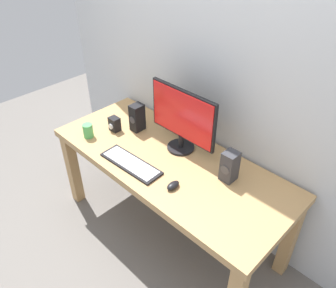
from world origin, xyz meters
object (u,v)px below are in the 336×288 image
audio_controller (114,124)px  coffee_mug (88,131)px  desk (169,170)px  keyboard_primary (131,164)px  monitor (182,118)px  speaker_right (230,166)px  speaker_left (137,118)px  mouse (173,185)px

audio_controller → coffee_mug: (-0.07, -0.19, -0.00)m
desk → keyboard_primary: (-0.14, -0.22, 0.11)m
desk → monitor: size_ratio=3.22×
monitor → keyboard_primary: size_ratio=1.17×
speaker_right → speaker_left: size_ratio=0.97×
speaker_right → monitor: bearing=175.2°
keyboard_primary → speaker_left: (-0.28, 0.31, 0.10)m
mouse → speaker_right: size_ratio=0.46×
speaker_left → coffee_mug: speaker_left is taller
monitor → desk: bearing=-80.5°
desk → speaker_left: size_ratio=8.31×
desk → speaker_left: bearing=167.7°
speaker_right → coffee_mug: speaker_right is taller
audio_controller → keyboard_primary: bearing=-24.4°
monitor → coffee_mug: bearing=-146.6°
keyboard_primary → coffee_mug: (-0.47, -0.01, 0.04)m
keyboard_primary → audio_controller: 0.44m
monitor → speaker_left: 0.42m
audio_controller → mouse: bearing=-10.9°
monitor → mouse: 0.47m
monitor → speaker_left: (-0.39, -0.06, -0.14)m
audio_controller → desk: bearing=4.0°
keyboard_primary → monitor: bearing=73.6°
speaker_left → audio_controller: bearing=-131.4°
monitor → coffee_mug: monitor is taller
keyboard_primary → mouse: 0.35m
keyboard_primary → coffee_mug: coffee_mug is taller
keyboard_primary → speaker_right: size_ratio=2.28×
mouse → speaker_left: size_ratio=0.45×
keyboard_primary → speaker_right: speaker_right is taller
speaker_left → monitor: bearing=9.0°
desk → speaker_right: bearing=16.4°
mouse → audio_controller: size_ratio=0.87×
speaker_left → coffee_mug: size_ratio=2.00×
monitor → keyboard_primary: monitor is taller
speaker_right → speaker_left: bearing=-178.2°
keyboard_primary → coffee_mug: size_ratio=4.40×
monitor → speaker_left: size_ratio=2.58×
keyboard_primary → speaker_right: 0.64m
speaker_right → audio_controller: size_ratio=1.86×
coffee_mug → desk: bearing=20.6°
coffee_mug → keyboard_primary: bearing=1.0°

